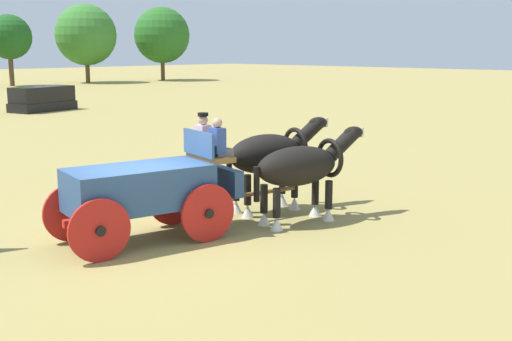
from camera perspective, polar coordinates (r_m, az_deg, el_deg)
ground_plane at (r=14.13m, az=-10.13°, el=-6.16°), size 220.00×220.00×0.00m
show_wagon at (r=13.92m, az=-9.58°, el=-1.52°), size 5.97×2.49×2.64m
draft_horse_near at (r=16.19m, az=1.25°, el=1.34°), size 3.05×1.40×2.30m
draft_horse_off at (r=15.18m, az=4.08°, el=0.28°), size 3.18×1.39×2.18m
parked_vehicle_e at (r=44.65m, az=-18.33°, el=6.01°), size 4.59×2.83×1.59m
tree_f at (r=74.86m, az=-20.97°, el=10.94°), size 4.75×4.75×7.58m
tree_g at (r=79.25m, az=-14.79°, el=11.50°), size 7.06×7.06×9.07m
tree_h at (r=83.23m, az=-8.31°, el=11.73°), size 6.93×6.93×9.07m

